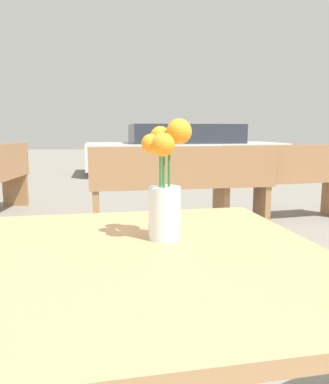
{
  "coord_description": "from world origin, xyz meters",
  "views": [
    {
      "loc": [
        -0.01,
        -0.86,
        1.0
      ],
      "look_at": [
        0.08,
        0.11,
        0.84
      ],
      "focal_mm": 35.0,
      "sensor_mm": 36.0,
      "label": 1
    }
  ],
  "objects": [
    {
      "name": "bench_middle",
      "position": [
        0.56,
        2.84,
        0.47
      ],
      "size": [
        1.9,
        0.49,
        0.85
      ],
      "color": "#9E7047",
      "rests_on": "ground_plane"
    },
    {
      "name": "bench_near",
      "position": [
        1.71,
        3.08,
        0.46
      ],
      "size": [
        1.59,
        0.61,
        0.85
      ],
      "color": "#9E7047",
      "rests_on": "ground_plane"
    },
    {
      "name": "parked_car",
      "position": [
        1.35,
        7.99,
        0.56
      ],
      "size": [
        4.69,
        2.09,
        1.15
      ],
      "color": "silver",
      "rests_on": "ground_plane"
    },
    {
      "name": "flower_vase",
      "position": [
        0.09,
        0.11,
        0.84
      ],
      "size": [
        0.13,
        0.14,
        0.32
      ],
      "color": "silver",
      "rests_on": "table_front"
    },
    {
      "name": "table_front",
      "position": [
        0.0,
        0.0,
        0.62
      ],
      "size": [
        1.02,
        1.0,
        0.71
      ],
      "color": "tan",
      "rests_on": "ground_plane"
    }
  ]
}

